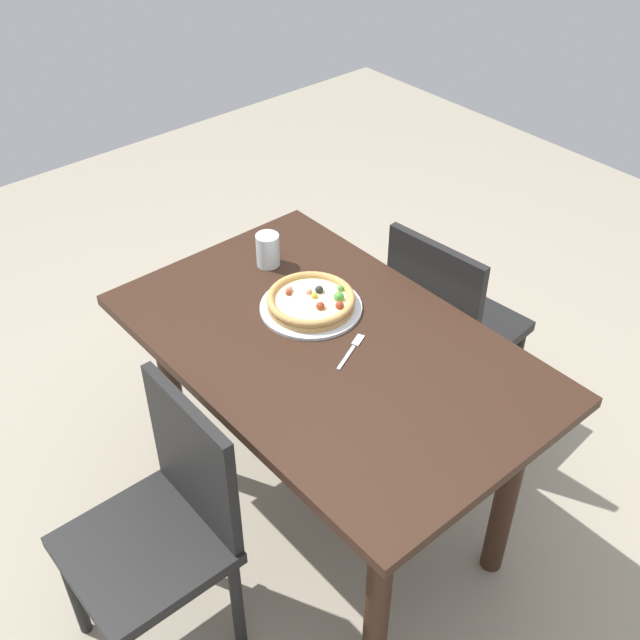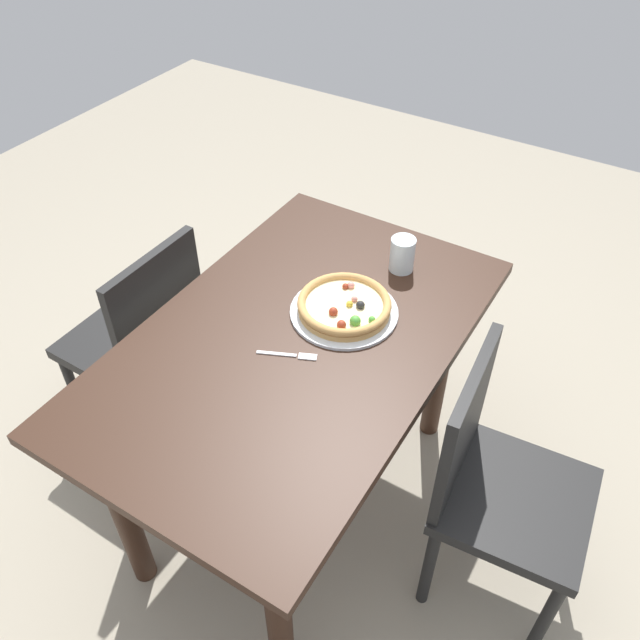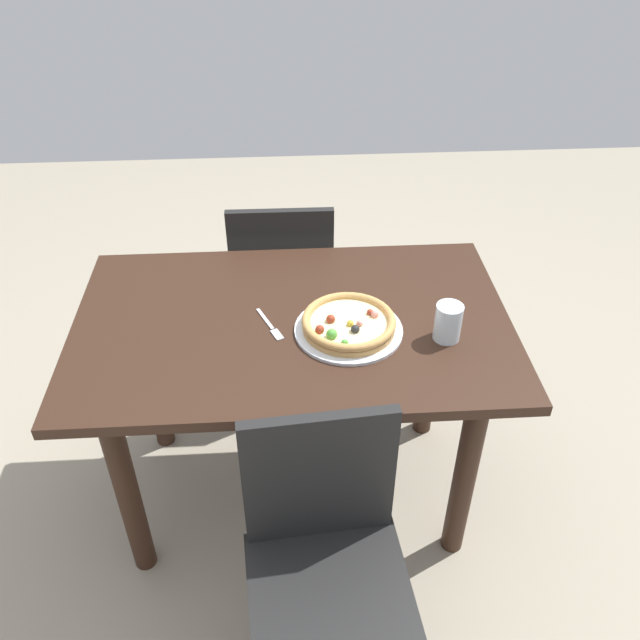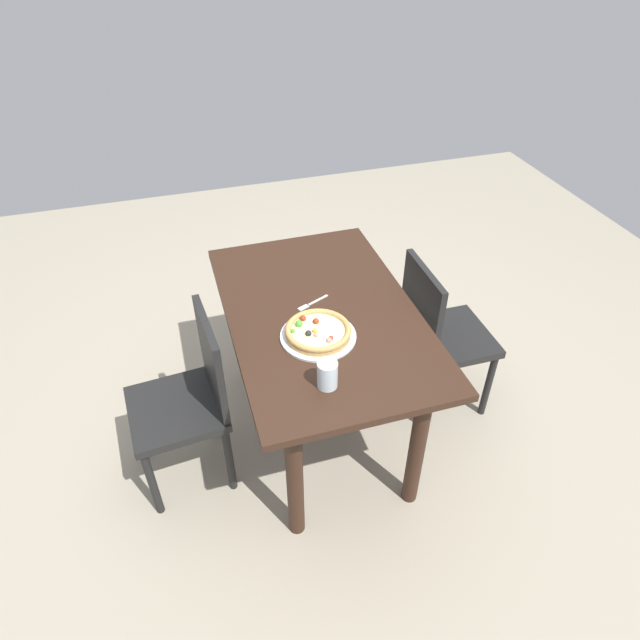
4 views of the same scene
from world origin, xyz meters
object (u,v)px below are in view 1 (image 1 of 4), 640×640
Objects in this scene: plate at (311,307)px; drinking_glass at (268,250)px; fork at (352,349)px; pizza at (311,300)px; dining_table at (329,376)px; chair_near at (163,526)px; chair_far at (448,325)px.

drinking_glass reaches higher than plate.
plate is at bearing 57.62° from fork.
pizza is at bearing -9.56° from drinking_glass.
pizza is at bearing 157.69° from dining_table.
chair_near is 0.78m from pizza.
dining_table is at bearing -22.31° from pizza.
plate reaches higher than fork.
dining_table is 0.24m from pizza.
plate is 1.99× the size of fork.
pizza reaches higher than dining_table.
chair_near is 7.85× the size of drinking_glass.
plate is (-0.19, 0.68, 0.30)m from chair_near.
pizza is 2.44× the size of drinking_glass.
chair_near is at bearing -74.80° from pizza.
chair_near is at bearing -74.72° from plate.
dining_table is 1.48× the size of chair_far.
pizza is 1.72× the size of fork.
chair_near is 0.77m from plate.
chair_near reaches higher than fork.
drinking_glass is at bearing 165.57° from dining_table.
fork is at bearing -9.18° from drinking_glass.
drinking_glass is at bearing 56.85° from fork.
plate is 2.83× the size of drinking_glass.
dining_table is at bearing -89.48° from chair_far.
drinking_glass reaches higher than fork.
dining_table is 8.21× the size of fork.
plate is at bearing -9.80° from drinking_glass.
plate is at bearing 158.11° from dining_table.
chair_far is (-0.08, 1.24, 0.00)m from chair_near.
chair_near is at bearing -91.01° from chair_far.
drinking_glass reaches higher than chair_near.
fork is (0.04, 0.65, 0.30)m from chair_near.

